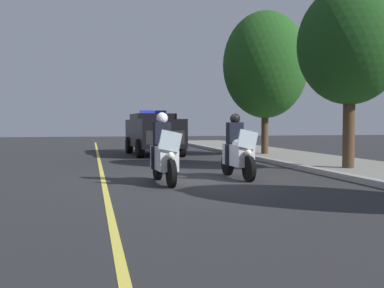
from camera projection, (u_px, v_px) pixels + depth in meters
The scene contains 8 objects.
ground_plane at pixel (196, 180), 11.62m from camera, with size 80.00×80.00×0.00m, color #28282B.
curb_strip at pixel (330, 173), 12.44m from camera, with size 48.00×0.24×0.15m, color #9E9B93.
lane_stripe_center at pixel (104, 182), 11.11m from camera, with size 48.00×0.12×0.01m, color #E0D14C.
police_motorcycle_lead_left at pixel (164, 155), 10.88m from camera, with size 2.14×0.61×1.72m.
police_motorcycle_lead_right at pixel (237, 152), 11.91m from camera, with size 2.14×0.61×1.72m.
police_suv at pixel (154, 132), 20.71m from camera, with size 5.01×2.33×2.05m.
tree_mid_block at pixel (350, 45), 13.58m from camera, with size 3.16×3.16×5.55m.
tree_far_back at pixel (265, 65), 20.02m from camera, with size 3.77×3.77×6.33m.
Camera 1 is at (11.27, -2.63, 1.45)m, focal length 42.21 mm.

